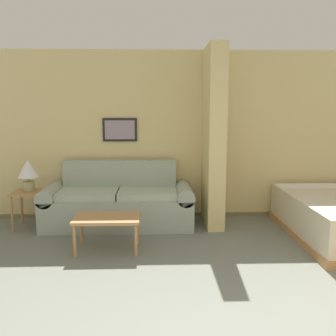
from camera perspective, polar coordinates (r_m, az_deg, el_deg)
The scene contains 6 objects.
wall_back at distance 5.97m, azimuth 5.96°, elevation 4.91°, with size 7.72×0.16×2.60m.
wall_partition_pillar at distance 5.51m, azimuth 6.96°, elevation 4.61°, with size 0.24×0.82×2.60m.
couch at distance 5.62m, azimuth -7.51°, elevation -5.28°, with size 2.19×0.84×0.94m.
coffee_table at distance 4.64m, azimuth -9.25°, elevation -7.92°, with size 0.79×0.50×0.42m.
side_table at distance 5.79m, azimuth -20.33°, elevation -4.17°, with size 0.45×0.45×0.54m.
table_lamp at distance 5.71m, azimuth -20.54°, elevation -0.40°, with size 0.30×0.30×0.46m.
Camera 1 is at (-0.82, -1.73, 1.71)m, focal length 40.00 mm.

